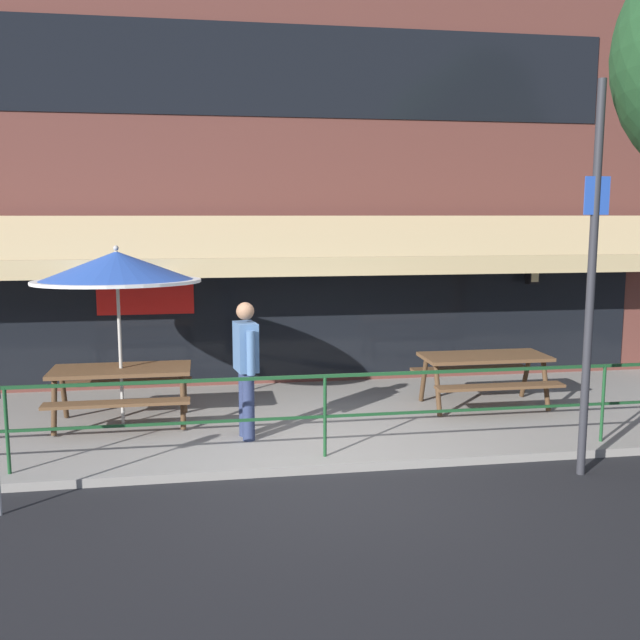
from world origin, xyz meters
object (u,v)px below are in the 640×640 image
(picnic_table_left, at_px, (121,380))
(street_sign_pole, at_px, (591,279))
(patio_umbrella_left, at_px, (117,268))
(pedestrian_walking, at_px, (246,363))
(picnic_table_centre, at_px, (484,366))

(picnic_table_left, height_order, street_sign_pole, street_sign_pole)
(patio_umbrella_left, distance_m, pedestrian_walking, 2.13)
(picnic_table_left, distance_m, street_sign_pole, 5.94)
(patio_umbrella_left, bearing_deg, pedestrian_walking, -28.06)
(patio_umbrella_left, height_order, street_sign_pole, street_sign_pole)
(picnic_table_centre, xyz_separation_m, patio_umbrella_left, (-5.07, -0.06, 1.47))
(picnic_table_centre, bearing_deg, street_sign_pole, -86.84)
(picnic_table_centre, height_order, pedestrian_walking, pedestrian_walking)
(picnic_table_centre, distance_m, patio_umbrella_left, 5.28)
(picnic_table_left, xyz_separation_m, patio_umbrella_left, (-0.00, 0.00, 1.47))
(picnic_table_left, bearing_deg, pedestrian_walking, -27.98)
(picnic_table_centre, height_order, street_sign_pole, street_sign_pole)
(picnic_table_left, bearing_deg, street_sign_pole, -25.09)
(picnic_table_centre, relative_size, pedestrian_walking, 1.05)
(pedestrian_walking, xyz_separation_m, street_sign_pole, (3.61, -1.59, 1.13))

